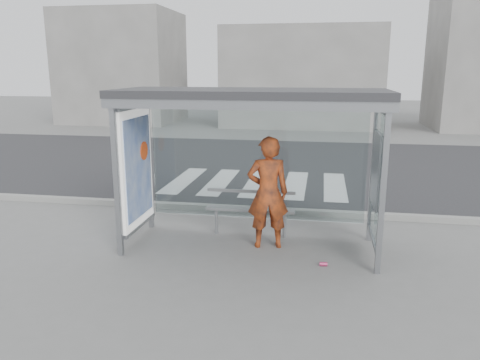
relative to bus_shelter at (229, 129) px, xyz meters
name	(u,v)px	position (x,y,z in m)	size (l,w,h in m)	color
ground	(250,247)	(0.37, -0.06, -1.98)	(80.00, 80.00, 0.00)	slate
road	(284,165)	(0.37, 6.94, -1.98)	(30.00, 10.00, 0.01)	#28282A
curb	(264,210)	(0.37, 1.89, -1.92)	(30.00, 0.18, 0.12)	gray
crosswalk	(257,183)	(-0.13, 4.44, -1.98)	(4.55, 3.00, 0.00)	silver
bus_shelter	(229,129)	(0.00, 0.00, 0.00)	(4.25, 1.65, 2.62)	gray
building_left	(123,68)	(-9.63, 17.94, 1.02)	(6.00, 5.00, 6.00)	slate
building_center	(302,77)	(0.37, 17.94, 0.52)	(8.00, 5.00, 5.00)	slate
person	(268,193)	(0.65, 0.03, -1.04)	(0.69, 0.45, 1.88)	#C94C12
bench	(250,209)	(0.28, 0.52, -1.49)	(1.59, 0.21, 0.82)	gray
soda_can	(323,264)	(1.59, -0.64, -1.95)	(0.06, 0.06, 0.12)	#EE4681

